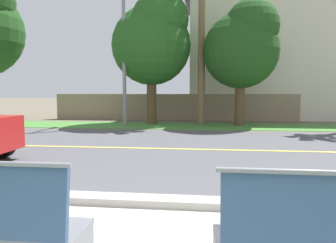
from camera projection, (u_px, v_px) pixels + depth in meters
ground_plane at (191, 141)px, 9.72m from camera, size 140.00×140.00×0.00m
curb_edge at (172, 202)px, 4.13m from camera, size 44.00×0.30×0.11m
street_asphalt at (188, 149)px, 8.23m from camera, size 52.00×8.00×0.01m
road_centre_line at (188, 149)px, 8.23m from camera, size 48.00×0.14×0.01m
far_verge_grass at (195, 126)px, 13.90m from camera, size 48.00×2.80×0.02m
streetlamp at (125, 37)px, 13.71m from camera, size 0.24×2.10×6.78m
shade_tree_left at (154, 39)px, 14.42m from camera, size 3.64×3.64×6.01m
shade_tree_centre at (244, 45)px, 13.75m from camera, size 3.31×3.31×5.46m
garden_wall at (173, 107)px, 16.96m from camera, size 13.00×0.36×1.40m
house_across_street at (288, 53)px, 19.06m from camera, size 12.52×6.91×7.65m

